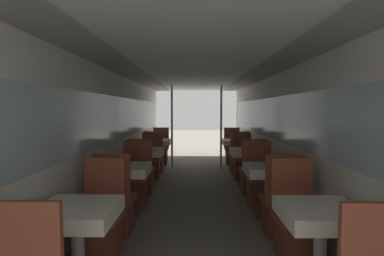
% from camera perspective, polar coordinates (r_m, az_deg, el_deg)
% --- Properties ---
extents(wall_left, '(0.05, 10.12, 2.10)m').
position_cam_1_polar(wall_left, '(5.23, -14.27, -0.94)').
color(wall_left, silver).
rests_on(wall_left, ground_plane).
extents(wall_right, '(0.05, 10.12, 2.10)m').
position_cam_1_polar(wall_right, '(5.24, 16.14, -0.96)').
color(wall_right, silver).
rests_on(wall_right, ground_plane).
extents(ceiling_panel, '(2.75, 10.12, 0.07)m').
position_cam_1_polar(ceiling_panel, '(5.07, 0.97, 10.87)').
color(ceiling_panel, white).
rests_on(ceiling_panel, wall_left).
extents(dining_table_left_0, '(0.63, 0.63, 0.73)m').
position_cam_1_polar(dining_table_left_0, '(2.69, -21.02, -15.87)').
color(dining_table_left_0, '#4C4C51').
rests_on(dining_table_left_0, ground_plane).
extents(chair_left_far_0, '(0.43, 0.43, 0.99)m').
position_cam_1_polar(chair_left_far_0, '(3.30, -17.03, -17.93)').
color(chair_left_far_0, brown).
rests_on(chair_left_far_0, ground_plane).
extents(dining_table_left_1, '(0.63, 0.63, 0.73)m').
position_cam_1_polar(dining_table_left_1, '(4.28, -12.37, -8.42)').
color(dining_table_left_1, '#4C4C51').
rests_on(dining_table_left_1, ground_plane).
extents(chair_left_near_1, '(0.43, 0.43, 0.99)m').
position_cam_1_polar(chair_left_near_1, '(3.83, -14.31, -14.85)').
color(chair_left_near_1, brown).
rests_on(chair_left_near_1, ground_plane).
extents(chair_left_far_1, '(0.43, 0.43, 0.99)m').
position_cam_1_polar(chair_left_far_1, '(4.90, -10.78, -10.69)').
color(chair_left_far_1, brown).
rests_on(chair_left_far_1, ground_plane).
extents(dining_table_left_2, '(0.63, 0.63, 0.73)m').
position_cam_1_polar(dining_table_left_2, '(5.95, -8.61, -5.00)').
color(dining_table_left_2, '#4C4C51').
rests_on(dining_table_left_2, ground_plane).
extents(chair_left_near_2, '(0.43, 0.43, 0.99)m').
position_cam_1_polar(chair_left_near_2, '(5.45, -9.56, -9.21)').
color(chair_left_near_2, brown).
rests_on(chair_left_near_2, ground_plane).
extents(chair_left_far_2, '(0.43, 0.43, 0.99)m').
position_cam_1_polar(chair_left_far_2, '(6.56, -7.77, -7.01)').
color(chair_left_far_2, brown).
rests_on(chair_left_far_2, ground_plane).
extents(dining_table_left_3, '(0.63, 0.63, 0.73)m').
position_cam_1_polar(dining_table_left_3, '(7.64, -6.52, -3.07)').
color(dining_table_left_3, '#4C4C51').
rests_on(dining_table_left_3, ground_plane).
extents(chair_left_near_3, '(0.43, 0.43, 0.99)m').
position_cam_1_polar(chair_left_near_3, '(7.13, -7.08, -6.16)').
color(chair_left_near_3, brown).
rests_on(chair_left_near_3, ground_plane).
extents(chair_left_far_3, '(0.43, 0.43, 0.99)m').
position_cam_1_polar(chair_left_far_3, '(8.25, -6.00, -4.81)').
color(chair_left_far_3, brown).
rests_on(chair_left_far_3, ground_plane).
extents(support_pole_left_3, '(0.05, 0.05, 2.10)m').
position_cam_1_polar(support_pole_left_3, '(7.57, -3.84, 0.18)').
color(support_pole_left_3, silver).
rests_on(support_pole_left_3, ground_plane).
extents(dining_table_right_0, '(0.63, 0.63, 0.73)m').
position_cam_1_polar(dining_table_right_0, '(2.71, 23.36, -15.79)').
color(dining_table_right_0, '#4C4C51').
rests_on(dining_table_right_0, ground_plane).
extents(chair_right_far_0, '(0.43, 0.43, 0.99)m').
position_cam_1_polar(chair_right_far_0, '(3.32, 19.21, -17.88)').
color(chair_right_far_0, brown).
rests_on(chair_right_far_0, ground_plane).
extents(dining_table_right_1, '(0.63, 0.63, 0.73)m').
position_cam_1_polar(dining_table_right_1, '(4.29, 14.36, -8.41)').
color(dining_table_right_1, '#4C4C51').
rests_on(dining_table_right_1, ground_plane).
extents(chair_right_near_1, '(0.43, 0.43, 0.99)m').
position_cam_1_polar(chair_right_near_1, '(3.84, 16.37, -14.83)').
color(chair_right_near_1, brown).
rests_on(chair_right_near_1, ground_plane).
extents(chair_right_far_1, '(0.43, 0.43, 0.99)m').
position_cam_1_polar(chair_right_far_1, '(4.91, 12.69, -10.69)').
color(chair_right_far_1, brown).
rests_on(chair_right_far_1, ground_plane).
extents(dining_table_right_2, '(0.63, 0.63, 0.73)m').
position_cam_1_polar(dining_table_right_2, '(5.96, 10.42, -5.00)').
color(dining_table_right_2, '#4C4C51').
rests_on(dining_table_right_2, ground_plane).
extents(chair_right_near_2, '(0.43, 0.43, 0.99)m').
position_cam_1_polar(chair_right_near_2, '(5.46, 11.41, -9.21)').
color(chair_right_near_2, brown).
rests_on(chair_right_near_2, ground_plane).
extents(chair_right_far_2, '(0.43, 0.43, 0.99)m').
position_cam_1_polar(chair_right_far_2, '(6.57, 9.54, -7.01)').
color(chair_right_far_2, brown).
rests_on(chair_right_far_2, ground_plane).
extents(dining_table_right_3, '(0.63, 0.63, 0.73)m').
position_cam_1_polar(dining_table_right_3, '(7.65, 8.23, -3.08)').
color(dining_table_right_3, '#4C4C51').
rests_on(dining_table_right_3, ground_plane).
extents(chair_right_near_3, '(0.43, 0.43, 0.99)m').
position_cam_1_polar(chair_right_near_3, '(7.13, 8.82, -6.16)').
color(chair_right_near_3, brown).
rests_on(chair_right_near_3, ground_plane).
extents(chair_right_far_3, '(0.43, 0.43, 0.99)m').
position_cam_1_polar(chair_right_far_3, '(8.25, 7.69, -4.82)').
color(chair_right_far_3, brown).
rests_on(chair_right_far_3, ground_plane).
extents(support_pole_right_3, '(0.05, 0.05, 2.10)m').
position_cam_1_polar(support_pole_right_3, '(7.57, 5.57, 0.17)').
color(support_pole_right_3, silver).
rests_on(support_pole_right_3, ground_plane).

